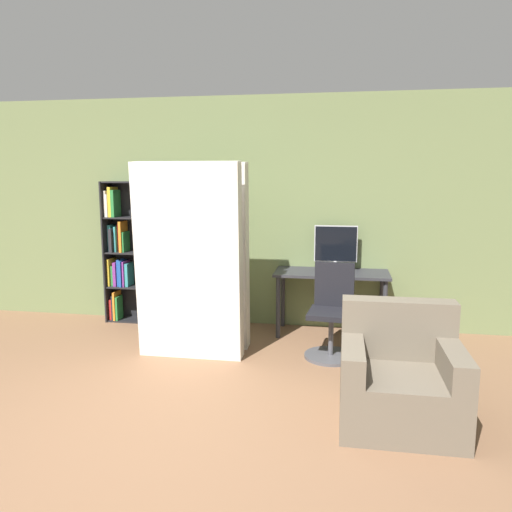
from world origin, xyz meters
The scene contains 9 objects.
ground_plane centered at (0.00, 0.00, 0.00)m, with size 16.00×16.00×0.00m, color brown.
wall_back centered at (0.00, 2.99, 1.35)m, with size 8.00×0.06×2.70m.
desk centered at (1.10, 2.68, 0.62)m, with size 1.26×0.56×0.72m.
monitor centered at (1.14, 2.82, 0.98)m, with size 0.48×0.25×0.51m.
office_chair centered at (1.13, 1.99, 0.37)m, with size 0.52×0.52×0.93m.
bookshelf centered at (-1.35, 2.85, 0.85)m, with size 0.76×0.29×1.72m.
mattress_near centered at (-0.24, 1.71, 0.96)m, with size 1.04×0.28×1.92m.
mattress_far centered at (-0.24, 2.05, 0.96)m, with size 1.04×0.27×1.92m.
armchair centered at (1.65, 0.73, 0.32)m, with size 0.85×0.80×0.85m.
Camera 1 is at (1.20, -2.85, 1.78)m, focal length 35.00 mm.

